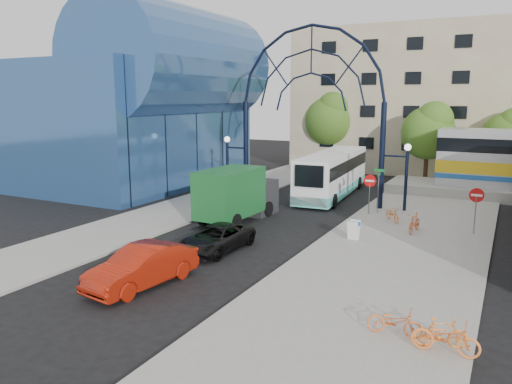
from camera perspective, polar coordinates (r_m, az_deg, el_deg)
The scene contains 22 objects.
ground at distance 23.26m, azimuth -6.78°, elevation -7.58°, with size 120.00×120.00×0.00m, color black.
sidewalk_east at distance 23.81m, azimuth 15.28°, elevation -7.31°, with size 8.00×56.00×0.12m, color gray.
plaza_west at distance 31.62m, azimuth -10.48°, elevation -2.64°, with size 5.00×50.00×0.12m, color gray.
gateway_arch at distance 34.59m, azimuth 6.30°, elevation 12.80°, with size 13.64×0.44×12.10m.
stop_sign at distance 31.64m, azimuth 12.87°, elevation 0.85°, with size 0.80×0.07×2.50m.
do_not_enter_sign at distance 28.77m, azimuth 23.87°, elevation -0.82°, with size 0.76×0.07×2.48m.
street_name_sign at distance 32.10m, azimuth 13.84°, elevation 1.20°, with size 0.70×0.70×2.80m.
sandwich_board at distance 26.01m, azimuth 11.10°, elevation -4.03°, with size 0.55×0.61×0.99m.
transit_hall at distance 43.32m, azimuth -12.77°, elevation 9.72°, with size 16.50×18.00×14.50m.
apartment_block at distance 54.23m, azimuth 16.42°, elevation 10.03°, with size 20.00×12.10×14.00m.
tree_north_a at distance 44.70m, azimuth 19.22°, elevation 6.73°, with size 4.48×4.48×7.00m.
tree_north_b at distance 50.90m, azimuth 8.63°, elevation 8.37°, with size 5.12×5.12×8.00m.
tree_north_c at distance 46.26m, azimuth 26.95°, elevation 5.87°, with size 4.16×4.16×6.50m.
city_bus at distance 37.89m, azimuth 8.74°, elevation 2.14°, with size 3.41×11.90×3.23m.
green_truck at distance 29.82m, azimuth -2.14°, elevation -0.24°, with size 2.68×6.45×3.21m.
black_suv at distance 24.14m, azimuth -4.54°, elevation -5.30°, with size 2.08×4.50×1.25m, color black.
red_sedan at distance 20.19m, azimuth -12.89°, elevation -8.29°, with size 1.68×4.82×1.59m, color #9A1909.
bike_near_a at distance 30.41m, azimuth 15.36°, elevation -2.39°, with size 0.61×1.74×0.91m, color orange.
bike_near_b at distance 28.25m, azimuth 17.65°, elevation -3.37°, with size 0.49×1.74×1.05m, color orange.
bike_far_a at distance 16.28m, azimuth 15.54°, elevation -14.08°, with size 0.58×1.68×0.88m, color orange.
bike_far_b at distance 15.94m, azimuth 20.39°, elevation -14.85°, with size 0.43×1.54×0.92m, color orange.
bike_far_c at distance 15.64m, azimuth 20.85°, elevation -15.26°, with size 0.66×1.88×0.99m, color orange.
Camera 1 is at (12.47, -18.23, 7.29)m, focal length 35.00 mm.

